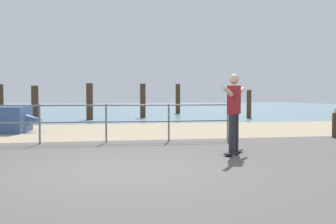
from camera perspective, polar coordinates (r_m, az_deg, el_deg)
ground_plane at (r=5.18m, az=-8.57°, el=-11.58°), size 24.00×10.00×0.04m
beach_strip at (r=13.08m, az=-9.38°, el=-3.03°), size 24.00×6.00×0.04m
sea_surface at (r=41.04m, az=-9.73°, el=0.74°), size 72.00×50.00×0.04m
railing_fence at (r=9.97m, az=-24.62°, el=-0.91°), size 11.91×0.05×1.05m
skateboard at (r=7.82m, az=10.42°, el=-6.28°), size 0.64×0.76×0.08m
skateboarder at (r=7.73m, az=10.47°, el=0.69°), size 0.94×1.21×1.65m
bollard_short at (r=11.81m, az=25.13°, el=-1.99°), size 0.18×0.18×0.75m
seagull at (r=11.77m, az=25.16°, el=0.20°), size 0.35×0.40×0.18m
groyne_post_0 at (r=25.76m, az=-25.12°, el=1.76°), size 0.33×0.33×2.04m
groyne_post_1 at (r=20.72m, az=-20.47°, el=1.42°), size 0.38×0.38×1.83m
groyne_post_2 at (r=19.22m, az=-12.41°, el=1.61°), size 0.35×0.35×1.94m
groyne_post_3 at (r=20.75m, az=-4.04°, el=1.79°), size 0.32×0.32×1.99m
groyne_post_4 at (r=25.51m, az=1.59°, el=2.09°), size 0.33×0.33×2.13m
groyne_post_5 at (r=20.84m, az=12.79°, el=1.22°), size 0.26×0.26×1.62m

